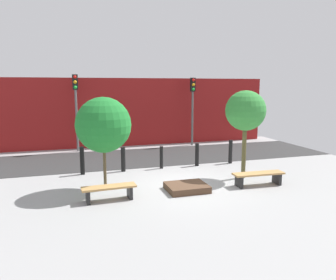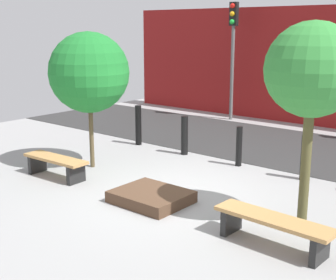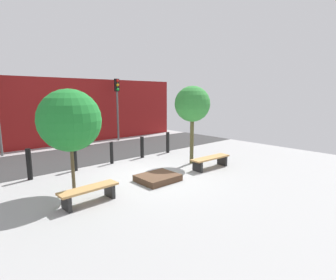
# 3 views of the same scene
# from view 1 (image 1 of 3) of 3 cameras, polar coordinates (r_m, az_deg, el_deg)

# --- Properties ---
(ground_plane) EXTENTS (18.00, 18.00, 0.00)m
(ground_plane) POSITION_cam_1_polar(r_m,az_deg,el_deg) (11.50, 2.35, -7.98)
(ground_plane) COLOR #979797
(road_strip) EXTENTS (18.00, 4.23, 0.01)m
(road_strip) POSITION_cam_1_polar(r_m,az_deg,el_deg) (16.06, -3.47, -2.92)
(road_strip) COLOR #303030
(road_strip) RESTS_ON ground
(building_facade) EXTENTS (16.20, 0.50, 3.86)m
(building_facade) POSITION_cam_1_polar(r_m,az_deg,el_deg) (19.12, -5.97, 4.88)
(building_facade) COLOR maroon
(building_facade) RESTS_ON ground
(bench_left) EXTENTS (1.65, 0.51, 0.45)m
(bench_left) POSITION_cam_1_polar(r_m,az_deg,el_deg) (10.16, -10.22, -8.60)
(bench_left) COLOR black
(bench_left) RESTS_ON ground
(bench_right) EXTENTS (1.84, 0.54, 0.46)m
(bench_right) POSITION_cam_1_polar(r_m,az_deg,el_deg) (11.87, 15.46, -6.10)
(bench_right) COLOR black
(bench_right) RESTS_ON ground
(planter_bed) EXTENTS (1.32, 1.10, 0.21)m
(planter_bed) POSITION_cam_1_polar(r_m,az_deg,el_deg) (10.99, 3.29, -8.24)
(planter_bed) COLOR #4F3726
(planter_bed) RESTS_ON ground
(tree_behind_left_bench) EXTENTS (1.80, 1.80, 3.09)m
(tree_behind_left_bench) POSITION_cam_1_polar(r_m,az_deg,el_deg) (10.77, -11.18, 2.58)
(tree_behind_left_bench) COLOR brown
(tree_behind_left_bench) RESTS_ON ground
(tree_behind_right_bench) EXTENTS (1.48, 1.48, 3.28)m
(tree_behind_right_bench) POSITION_cam_1_polar(r_m,az_deg,el_deg) (12.37, 13.34, 4.89)
(tree_behind_right_bench) COLOR brown
(tree_behind_right_bench) RESTS_ON ground
(bollard_far_left) EXTENTS (0.17, 0.17, 1.10)m
(bollard_far_left) POSITION_cam_1_polar(r_m,az_deg,el_deg) (13.22, -14.72, -3.50)
(bollard_far_left) COLOR black
(bollard_far_left) RESTS_ON ground
(bollard_left) EXTENTS (0.18, 0.18, 0.99)m
(bollard_left) POSITION_cam_1_polar(r_m,az_deg,el_deg) (13.38, -7.81, -3.35)
(bollard_left) COLOR black
(bollard_left) RESTS_ON ground
(bollard_center) EXTENTS (0.14, 0.14, 0.94)m
(bollard_center) POSITION_cam_1_polar(r_m,az_deg,el_deg) (13.72, -1.16, -3.06)
(bollard_center) COLOR black
(bollard_center) RESTS_ON ground
(bollard_right) EXTENTS (0.17, 0.17, 0.98)m
(bollard_right) POSITION_cam_1_polar(r_m,az_deg,el_deg) (14.23, 5.08, -2.55)
(bollard_right) COLOR black
(bollard_right) RESTS_ON ground
(bollard_far_right) EXTENTS (0.17, 0.17, 1.05)m
(bollard_far_right) POSITION_cam_1_polar(r_m,az_deg,el_deg) (14.89, 10.82, -2.01)
(bollard_far_right) COLOR black
(bollard_far_right) RESTS_ON ground
(traffic_light_west) EXTENTS (0.28, 0.27, 4.01)m
(traffic_light_west) POSITION_cam_1_polar(r_m,az_deg,el_deg) (17.68, -15.75, 6.87)
(traffic_light_west) COLOR #606060
(traffic_light_west) RESTS_ON ground
(traffic_light_mid_west) EXTENTS (0.28, 0.27, 3.88)m
(traffic_light_mid_west) POSITION_cam_1_polar(r_m,az_deg,el_deg) (18.97, 4.32, 7.11)
(traffic_light_mid_west) COLOR #575757
(traffic_light_mid_west) RESTS_ON ground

